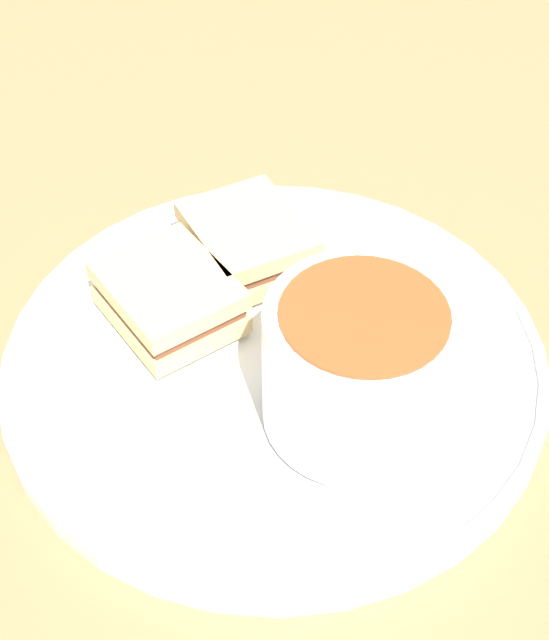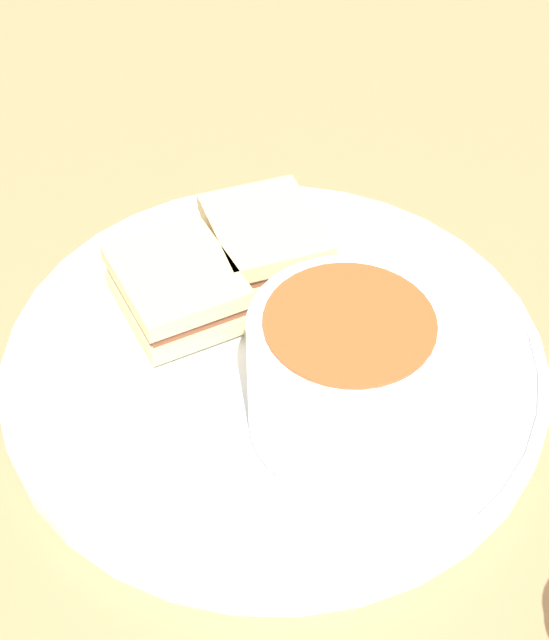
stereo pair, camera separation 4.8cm
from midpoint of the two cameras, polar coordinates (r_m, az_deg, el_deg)
The scene contains 6 objects.
ground_plane at distance 0.50m, azimuth 2.71°, elevation -3.17°, with size 2.40×2.40×0.00m, color #9E754C.
plate at distance 0.50m, azimuth 2.74°, elevation -2.48°, with size 0.30×0.30×0.02m.
soup_bowl at distance 0.43m, azimuth 7.71°, elevation -3.59°, with size 0.09×0.09×0.07m.
spoon at distance 0.52m, azimuth 11.08°, elevation 1.23°, with size 0.06×0.12×0.01m.
sandwich_half_near at distance 0.53m, azimuth 1.94°, elevation 5.05°, with size 0.10×0.10×0.03m.
sandwich_half_far at distance 0.50m, azimuth -3.58°, elevation 1.97°, with size 0.10×0.10×0.03m.
Camera 2 is at (0.11, -0.32, 0.38)m, focal length 50.00 mm.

